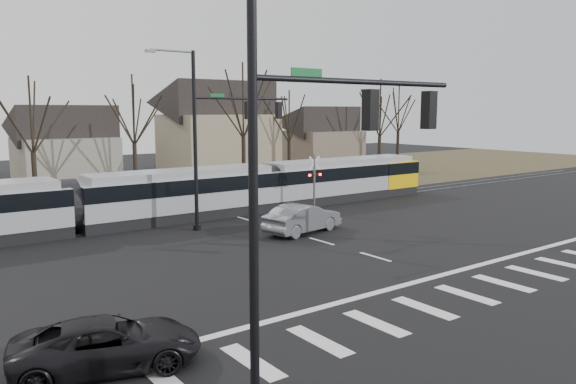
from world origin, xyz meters
TOP-DOWN VIEW (x-y plane):
  - ground at (0.00, 0.00)m, footprint 140.00×140.00m
  - grass_verge at (0.00, 32.00)m, footprint 140.00×28.00m
  - crosswalk at (0.00, -4.00)m, footprint 27.00×2.60m
  - stop_line at (0.00, -1.80)m, footprint 28.00×0.35m
  - lane_dashes at (0.00, 16.00)m, footprint 0.18×30.00m
  - rail_pair at (0.00, 15.80)m, footprint 90.00×1.52m
  - tram at (-3.44, 16.00)m, footprint 41.96×3.12m
  - sedan at (0.52, 8.29)m, footprint 3.78×5.75m
  - suv at (-14.13, -2.04)m, footprint 4.83×6.12m
  - signal_pole_near_left at (-10.41, -6.00)m, footprint 9.28×0.44m
  - signal_pole_far at (-2.41, 12.50)m, footprint 9.28×0.44m
  - rail_crossing_signal at (5.00, 12.79)m, footprint 1.08×0.36m
  - tree_row at (2.00, 26.00)m, footprint 59.20×7.20m
  - house_b at (-5.00, 36.00)m, footprint 8.64×7.56m
  - house_c at (9.00, 33.00)m, footprint 10.80×8.64m
  - house_d at (24.00, 35.00)m, footprint 8.64×7.56m

SIDE VIEW (x-z plane):
  - ground at x=0.00m, z-range 0.00..0.00m
  - grass_verge at x=0.00m, z-range 0.00..0.01m
  - crosswalk at x=0.00m, z-range 0.00..0.01m
  - stop_line at x=0.00m, z-range 0.00..0.01m
  - lane_dashes at x=0.00m, z-range 0.00..0.01m
  - rail_pair at x=0.00m, z-range 0.00..0.06m
  - suv at x=-14.13m, z-range 0.00..1.37m
  - sedan at x=0.52m, z-range 0.00..1.66m
  - tram at x=-3.44m, z-range 0.14..3.32m
  - rail_crossing_signal at x=5.00m, z-range -0.11..3.89m
  - house_b at x=-5.00m, z-range 0.14..7.79m
  - house_d at x=24.00m, z-range 0.14..7.79m
  - tree_row at x=2.00m, z-range 0.00..10.00m
  - house_c at x=9.00m, z-range 0.18..10.28m
  - signal_pole_near_left at x=-10.41m, z-range 0.60..10.80m
  - signal_pole_far at x=-2.41m, z-range 0.60..10.80m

